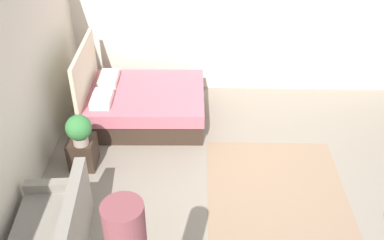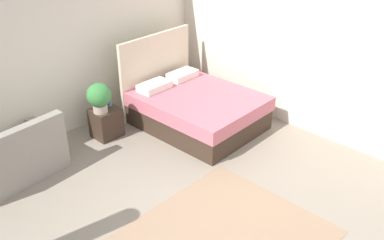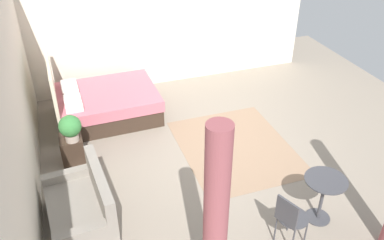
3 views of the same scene
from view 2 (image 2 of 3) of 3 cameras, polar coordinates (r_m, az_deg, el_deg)
ground_plane at (r=5.19m, az=1.17°, el=-14.80°), size 9.10×9.53×0.02m
wall_back at (r=6.78m, az=-19.63°, el=8.67°), size 9.10×0.12×2.87m
wall_right at (r=6.72m, az=19.49°, el=8.50°), size 0.12×6.53×2.87m
bed at (r=7.16m, az=0.33°, el=1.77°), size 1.63×2.05×1.40m
couch at (r=6.35m, az=-23.14°, el=-5.06°), size 1.45×0.94×0.88m
nightstand at (r=6.99m, az=-11.42°, el=-0.34°), size 0.43×0.39×0.48m
potted_plant at (r=6.69m, az=-12.35°, el=3.09°), size 0.38×0.38×0.48m
vase at (r=6.94m, az=-11.12°, el=2.59°), size 0.09×0.09×0.19m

